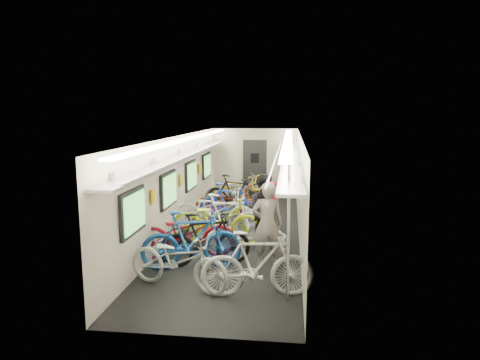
% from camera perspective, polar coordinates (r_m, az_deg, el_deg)
% --- Properties ---
extents(train_car_shell, '(10.00, 10.00, 10.00)m').
position_cam_1_polar(train_car_shell, '(11.13, -1.68, 2.23)').
color(train_car_shell, black).
rests_on(train_car_shell, ground).
extents(bicycle_0, '(2.03, 1.25, 1.01)m').
position_cam_1_polar(bicycle_0, '(7.42, -8.22, -10.53)').
color(bicycle_0, '#B7B6BB').
rests_on(bicycle_0, ground).
extents(bicycle_1, '(1.99, 1.04, 1.15)m').
position_cam_1_polar(bicycle_1, '(8.22, -6.47, -8.00)').
color(bicycle_1, '#1B53A6').
rests_on(bicycle_1, ground).
extents(bicycle_2, '(2.14, 1.19, 1.06)m').
position_cam_1_polar(bicycle_2, '(8.88, -7.22, -7.00)').
color(bicycle_2, maroon).
rests_on(bicycle_2, ground).
extents(bicycle_3, '(1.85, 1.00, 1.07)m').
position_cam_1_polar(bicycle_3, '(8.37, -4.68, -7.95)').
color(bicycle_3, black).
rests_on(bicycle_3, ground).
extents(bicycle_4, '(2.16, 0.86, 1.11)m').
position_cam_1_polar(bicycle_4, '(9.76, -3.16, -5.33)').
color(bicycle_4, '#B8C712').
rests_on(bicycle_4, ground).
extents(bicycle_5, '(1.85, 0.59, 1.10)m').
position_cam_1_polar(bicycle_5, '(10.01, -2.00, -4.99)').
color(bicycle_5, white).
rests_on(bicycle_5, ground).
extents(bicycle_6, '(2.20, 1.00, 1.12)m').
position_cam_1_polar(bicycle_6, '(10.66, -3.36, -4.07)').
color(bicycle_6, silver).
rests_on(bicycle_6, ground).
extents(bicycle_7, '(1.95, 1.20, 1.13)m').
position_cam_1_polar(bicycle_7, '(11.25, -1.45, -3.32)').
color(bicycle_7, '#19339B').
rests_on(bicycle_7, ground).
extents(bicycle_8, '(1.98, 0.84, 1.01)m').
position_cam_1_polar(bicycle_8, '(11.72, -1.53, -3.12)').
color(bicycle_8, maroon).
rests_on(bicycle_8, ground).
extents(bicycle_9, '(1.99, 1.23, 1.16)m').
position_cam_1_polar(bicycle_9, '(12.55, -0.73, -1.96)').
color(bicycle_9, black).
rests_on(bicycle_9, ground).
extents(bicycle_10, '(2.14, 1.46, 1.06)m').
position_cam_1_polar(bicycle_10, '(13.37, -0.13, -1.48)').
color(bicycle_10, '#BF9712').
rests_on(bicycle_10, ground).
extents(bicycle_11, '(1.89, 0.77, 1.11)m').
position_cam_1_polar(bicycle_11, '(7.02, 2.34, -11.16)').
color(bicycle_11, silver).
rests_on(bicycle_11, ground).
extents(bicycle_12, '(2.11, 1.20, 1.05)m').
position_cam_1_polar(bicycle_12, '(13.45, -0.49, -1.46)').
color(bicycle_12, '#59595D').
rests_on(bicycle_12, ground).
extents(passenger_near, '(0.67, 0.50, 1.67)m').
position_cam_1_polar(passenger_near, '(8.30, 3.64, -5.91)').
color(passenger_near, gray).
rests_on(passenger_near, ground).
extents(passenger_mid, '(0.92, 0.80, 1.63)m').
position_cam_1_polar(passenger_mid, '(9.61, 3.07, -3.95)').
color(passenger_mid, black).
rests_on(passenger_mid, ground).
extents(backpack, '(0.29, 0.20, 0.38)m').
position_cam_1_polar(backpack, '(9.32, 4.30, -1.47)').
color(backpack, red).
rests_on(backpack, passenger_near).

